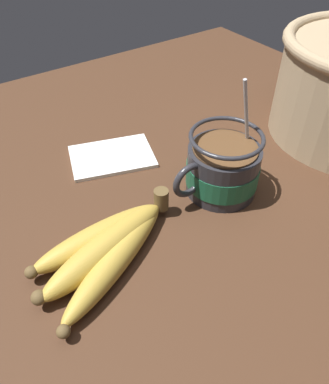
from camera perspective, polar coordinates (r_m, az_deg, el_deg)
table at (r=50.58cm, az=2.42°, el=-7.62°), size 113.60×113.60×3.55cm
coffee_mug at (r=53.40cm, az=8.77°, el=3.54°), size 14.35×10.33×16.81cm
banana_bunch at (r=45.80cm, az=-8.66°, el=-8.45°), size 20.93×12.45×4.15cm
napkin at (r=61.69cm, az=-8.00°, el=5.38°), size 15.33×12.79×0.60cm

